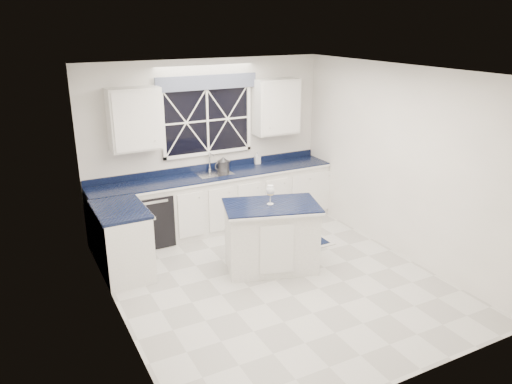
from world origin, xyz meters
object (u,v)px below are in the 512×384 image
dishwasher (150,217)px  soap_bottle (257,158)px  wine_glass (270,191)px  kettle (223,164)px  faucet (210,161)px  island (271,236)px

dishwasher → soap_bottle: soap_bottle is taller
dishwasher → wine_glass: size_ratio=3.11×
soap_bottle → dishwasher: bearing=-173.7°
kettle → soap_bottle: (0.68, 0.09, -0.00)m
faucet → wine_glass: (0.12, -1.78, 0.02)m
kettle → island: bearing=-104.7°
faucet → kettle: bearing=-19.7°
dishwasher → faucet: size_ratio=2.72×
kettle → dishwasher: bearing=173.0°
kettle → wine_glass: size_ratio=1.20×
faucet → soap_bottle: faucet is taller
kettle → wine_glass: bearing=-105.1°
dishwasher → island: bearing=-52.5°
island → kettle: (0.07, 1.72, 0.57)m
faucet → soap_bottle: size_ratio=1.47×
kettle → soap_bottle: bearing=-4.5°
dishwasher → island: (1.23, -1.60, 0.06)m
kettle → wine_glass: wine_glass is taller
faucet → island: 1.91m
faucet → island: bearing=-86.0°
faucet → soap_bottle: 0.88m
soap_bottle → faucet: bearing=-178.4°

